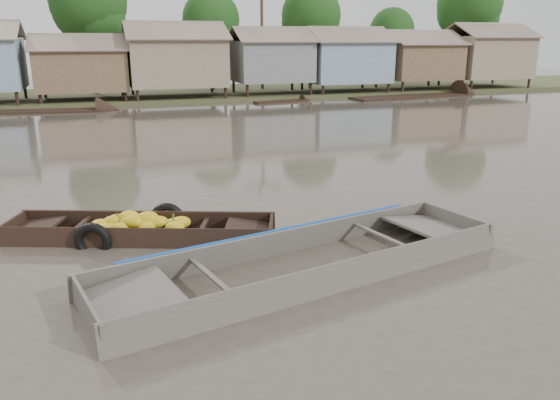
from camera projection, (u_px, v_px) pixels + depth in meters
name	position (u px, v px, depth m)	size (l,w,h in m)	color
ground	(259.00, 250.00, 11.46)	(120.00, 120.00, 0.00)	#473F36
riverbank	(178.00, 55.00, 40.48)	(120.00, 12.47, 10.22)	#384723
banana_boat	(139.00, 230.00, 12.18)	(6.06, 3.35, 0.86)	black
viewer_boat	(306.00, 267.00, 10.42)	(8.51, 3.93, 0.66)	#49433D
distant_boats	(345.00, 105.00, 36.61)	(38.59, 16.07, 0.35)	black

